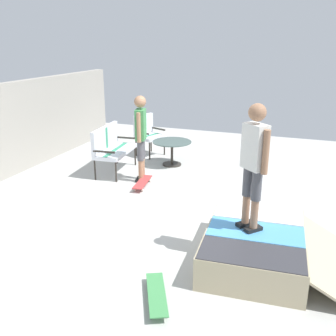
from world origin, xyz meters
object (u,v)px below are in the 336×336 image
patio_chair_near_house (147,131)px  person_skater (254,159)px  person_watching (141,132)px  skateboard_by_bench (143,182)px  skateboard_spare (157,294)px  skate_ramp (257,246)px  patio_table (172,148)px  patio_bench (111,145)px

patio_chair_near_house → person_skater: size_ratio=0.62×
person_watching → skateboard_by_bench: 1.01m
person_watching → skateboard_spare: person_watching is taller
skate_ramp → patio_chair_near_house: 5.29m
person_skater → skateboard_by_bench: (1.94, 2.41, -1.32)m
patio_chair_near_house → skateboard_by_bench: bearing=-159.2°
person_watching → patio_chair_near_house: bearing=19.8°
patio_table → person_skater: person_skater is taller
skateboard_by_bench → patio_chair_near_house: bearing=20.8°
patio_table → skate_ramp: bearing=-145.0°
patio_bench → person_skater: person_skater is taller
patio_bench → skateboard_by_bench: bearing=-120.2°
patio_chair_near_house → skateboard_by_bench: size_ratio=1.24×
patio_chair_near_house → person_skater: (-4.05, -3.21, 0.79)m
skateboard_spare → skateboard_by_bench: bearing=26.4°
patio_chair_near_house → person_skater: person_skater is taller
patio_chair_near_house → person_watching: size_ratio=0.58×
patio_table → skateboard_spare: size_ratio=1.12×
skateboard_spare → person_skater: bearing=-32.1°
skate_ramp → patio_bench: (2.57, 3.54, 0.40)m
person_watching → patio_table: bearing=-10.9°
skate_ramp → skateboard_spare: 1.56m
patio_bench → skateboard_spare: size_ratio=1.61×
patio_bench → patio_chair_near_house: size_ratio=1.27×
patio_table → skateboard_spare: bearing=-162.2°
patio_table → person_skater: size_ratio=0.54×
patio_chair_near_house → skateboard_spare: 5.87m
skate_ramp → skateboard_by_bench: (1.98, 2.53, -0.14)m
patio_chair_near_house → skate_ramp: bearing=-140.8°
skate_ramp → person_watching: person_watching is taller
person_watching → skateboard_by_bench: size_ratio=2.16×
skateboard_spare → skate_ramp: bearing=-36.8°
patio_chair_near_house → patio_table: bearing=-123.9°
person_skater → skateboard_by_bench: size_ratio=2.02×
skateboard_by_bench → skateboard_spare: bearing=-153.6°
person_skater → skateboard_spare: person_skater is taller
skateboard_by_bench → skateboard_spare: same height
person_watching → skateboard_spare: (-3.52, -1.75, -0.96)m
patio_chair_near_house → person_skater: bearing=-141.6°
patio_table → person_watching: 1.39m
patio_chair_near_house → skateboard_spare: size_ratio=1.27×
patio_chair_near_house → patio_table: 1.09m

